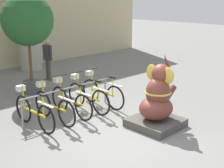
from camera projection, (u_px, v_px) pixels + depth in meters
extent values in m
plane|color=slate|center=(120.00, 135.00, 7.29)|extent=(60.00, 60.00, 0.00)
cylinder|color=#ADA899|center=(28.00, 12.00, 13.31)|extent=(0.93, 0.93, 5.00)
cylinder|color=gray|center=(22.00, 115.00, 7.56)|extent=(0.05, 0.05, 0.75)
cylinder|color=gray|center=(105.00, 91.00, 9.47)|extent=(0.05, 0.05, 0.75)
cylinder|color=gray|center=(68.00, 88.00, 8.41)|extent=(2.90, 0.04, 0.04)
torus|color=black|center=(23.00, 109.00, 7.99)|extent=(0.05, 0.72, 0.72)
torus|color=black|center=(46.00, 120.00, 7.29)|extent=(0.05, 0.72, 0.72)
cube|color=yellow|center=(34.00, 112.00, 7.63)|extent=(0.04, 0.94, 0.04)
cube|color=silver|center=(45.00, 105.00, 7.18)|extent=(0.06, 0.60, 0.03)
cylinder|color=yellow|center=(43.00, 107.00, 7.28)|extent=(0.03, 0.03, 0.57)
cube|color=black|center=(42.00, 95.00, 7.19)|extent=(0.08, 0.18, 0.04)
cylinder|color=yellow|center=(23.00, 97.00, 7.88)|extent=(0.03, 0.03, 0.68)
cylinder|color=black|center=(22.00, 84.00, 7.78)|extent=(0.48, 0.03, 0.03)
cube|color=silver|center=(21.00, 88.00, 7.89)|extent=(0.20, 0.16, 0.14)
torus|color=black|center=(43.00, 104.00, 8.37)|extent=(0.05, 0.72, 0.72)
torus|color=black|center=(67.00, 114.00, 7.66)|extent=(0.05, 0.72, 0.72)
cube|color=yellow|center=(54.00, 107.00, 8.00)|extent=(0.04, 0.94, 0.04)
cube|color=silver|center=(66.00, 99.00, 7.56)|extent=(0.06, 0.60, 0.03)
cylinder|color=yellow|center=(64.00, 102.00, 7.65)|extent=(0.03, 0.03, 0.57)
cube|color=black|center=(63.00, 90.00, 7.57)|extent=(0.08, 0.18, 0.04)
cylinder|color=yellow|center=(43.00, 92.00, 8.25)|extent=(0.03, 0.03, 0.68)
cylinder|color=black|center=(42.00, 80.00, 8.16)|extent=(0.48, 0.03, 0.03)
cube|color=silver|center=(41.00, 84.00, 8.27)|extent=(0.20, 0.16, 0.14)
torus|color=black|center=(60.00, 99.00, 8.79)|extent=(0.05, 0.72, 0.72)
torus|color=black|center=(84.00, 108.00, 8.08)|extent=(0.05, 0.72, 0.72)
cube|color=yellow|center=(71.00, 101.00, 8.42)|extent=(0.04, 0.94, 0.04)
cube|color=silver|center=(83.00, 94.00, 7.98)|extent=(0.06, 0.60, 0.03)
cylinder|color=yellow|center=(81.00, 96.00, 8.07)|extent=(0.03, 0.03, 0.57)
cube|color=black|center=(81.00, 85.00, 7.99)|extent=(0.08, 0.18, 0.04)
cylinder|color=yellow|center=(60.00, 87.00, 8.67)|extent=(0.03, 0.03, 0.68)
cylinder|color=black|center=(60.00, 76.00, 8.58)|extent=(0.48, 0.03, 0.03)
cube|color=silver|center=(58.00, 80.00, 8.68)|extent=(0.20, 0.16, 0.14)
torus|color=black|center=(77.00, 95.00, 9.16)|extent=(0.05, 0.72, 0.72)
torus|color=black|center=(101.00, 103.00, 8.45)|extent=(0.05, 0.72, 0.72)
cube|color=yellow|center=(88.00, 97.00, 8.79)|extent=(0.04, 0.94, 0.04)
cube|color=silver|center=(101.00, 90.00, 8.35)|extent=(0.06, 0.60, 0.03)
cylinder|color=yellow|center=(98.00, 92.00, 8.44)|extent=(0.03, 0.03, 0.57)
cube|color=black|center=(98.00, 81.00, 8.36)|extent=(0.08, 0.18, 0.04)
cylinder|color=yellow|center=(77.00, 84.00, 9.04)|extent=(0.03, 0.03, 0.68)
cylinder|color=black|center=(77.00, 72.00, 8.95)|extent=(0.48, 0.03, 0.03)
cube|color=silver|center=(75.00, 76.00, 9.05)|extent=(0.20, 0.16, 0.14)
torus|color=black|center=(91.00, 90.00, 9.56)|extent=(0.05, 0.72, 0.72)
torus|color=black|center=(115.00, 98.00, 8.85)|extent=(0.05, 0.72, 0.72)
cube|color=yellow|center=(103.00, 92.00, 9.19)|extent=(0.04, 0.94, 0.04)
cube|color=silver|center=(115.00, 85.00, 8.75)|extent=(0.06, 0.60, 0.03)
cylinder|color=yellow|center=(113.00, 88.00, 8.84)|extent=(0.03, 0.03, 0.57)
cube|color=black|center=(113.00, 77.00, 8.76)|extent=(0.08, 0.18, 0.04)
cylinder|color=yellow|center=(92.00, 80.00, 9.44)|extent=(0.03, 0.03, 0.68)
cylinder|color=black|center=(91.00, 69.00, 9.35)|extent=(0.48, 0.03, 0.03)
cube|color=silver|center=(89.00, 73.00, 9.45)|extent=(0.20, 0.16, 0.14)
cube|color=#4C4742|center=(155.00, 123.00, 7.79)|extent=(1.16, 1.16, 0.20)
ellipsoid|color=brown|center=(156.00, 108.00, 7.69)|extent=(0.90, 0.79, 0.58)
ellipsoid|color=brown|center=(158.00, 92.00, 7.62)|extent=(0.64, 0.58, 0.74)
sphere|color=brown|center=(161.00, 74.00, 7.57)|extent=(0.48, 0.48, 0.48)
ellipsoid|color=gold|center=(152.00, 72.00, 7.69)|extent=(0.08, 0.34, 0.40)
ellipsoid|color=gold|center=(168.00, 76.00, 7.36)|extent=(0.08, 0.34, 0.40)
cone|color=brown|center=(167.00, 64.00, 7.66)|extent=(0.41, 0.17, 0.60)
cylinder|color=brown|center=(161.00, 92.00, 7.93)|extent=(0.47, 0.16, 0.42)
cylinder|color=brown|center=(169.00, 94.00, 7.75)|extent=(0.47, 0.16, 0.42)
torus|color=gold|center=(158.00, 92.00, 7.62)|extent=(0.66, 0.66, 0.05)
cylinder|color=brown|center=(47.00, 70.00, 12.11)|extent=(0.11, 0.11, 0.78)
cylinder|color=brown|center=(50.00, 71.00, 11.99)|extent=(0.11, 0.11, 0.78)
cube|color=#333338|center=(47.00, 53.00, 11.86)|extent=(0.20, 0.32, 0.59)
sphere|color=tan|center=(47.00, 42.00, 11.75)|extent=(0.21, 0.21, 0.21)
cylinder|color=#333338|center=(44.00, 51.00, 11.99)|extent=(0.07, 0.07, 0.53)
cylinder|color=#333338|center=(50.00, 53.00, 11.72)|extent=(0.07, 0.07, 0.53)
cylinder|color=#4C4C4C|center=(32.00, 87.00, 10.50)|extent=(0.60, 0.60, 0.42)
cylinder|color=brown|center=(30.00, 61.00, 10.27)|extent=(0.10, 0.10, 1.34)
sphere|color=#235628|center=(27.00, 20.00, 9.91)|extent=(1.67, 1.67, 1.67)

